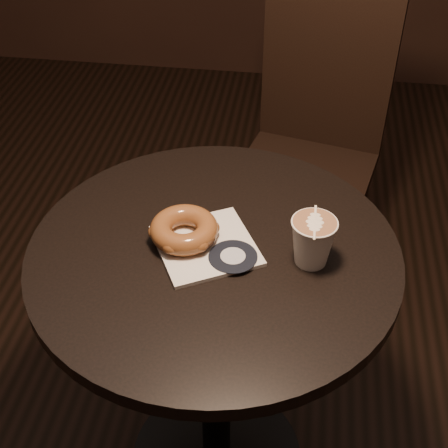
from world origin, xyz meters
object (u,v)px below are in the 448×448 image
at_px(latte_cup, 313,242).
at_px(chair, 315,128).
at_px(cafe_table, 215,319).
at_px(pastry_bag, 206,246).
at_px(doughnut, 184,229).

bearing_deg(latte_cup, chair, 89.72).
distance_m(cafe_table, chair, 0.82).
relative_size(cafe_table, latte_cup, 8.13).
bearing_deg(pastry_bag, chair, 47.74).
relative_size(chair, latte_cup, 10.64).
height_order(pastry_bag, latte_cup, latte_cup).
height_order(cafe_table, chair, chair).
bearing_deg(chair, doughnut, -94.18).
bearing_deg(latte_cup, cafe_table, 176.84).
relative_size(cafe_table, chair, 0.76).
distance_m(chair, latte_cup, 0.84).
relative_size(cafe_table, pastry_bag, 4.32).
bearing_deg(latte_cup, doughnut, 174.89).
height_order(pastry_bag, doughnut, doughnut).
xyz_separation_m(chair, pastry_bag, (-0.20, -0.80, 0.21)).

